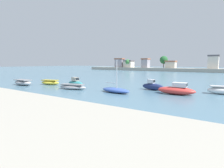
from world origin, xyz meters
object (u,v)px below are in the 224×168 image
Objects in this scene: moored_boat_4 at (115,90)px; mooring_buoy_1 at (179,87)px; moored_boat_2 at (76,83)px; moored_boat_5 at (153,86)px; moored_boat_6 at (176,90)px; mooring_buoy_0 at (148,85)px; moored_boat_1 at (50,82)px; moored_boat_3 at (73,87)px; moored_boat_0 at (23,82)px; moored_boat_7 at (223,90)px.

moored_boat_4 is 12.97m from mooring_buoy_1.
moored_boat_5 is at bearing 21.89° from moored_boat_2.
moored_boat_6 is 15.31× the size of mooring_buoy_0.
moored_boat_5 is 5.40m from mooring_buoy_0.
moored_boat_4 is at bearing -158.06° from moored_boat_6.
moored_boat_6 is (18.32, 1.44, 0.03)m from moored_boat_2.
moored_boat_3 is (8.60, -1.98, -0.04)m from moored_boat_1.
moored_boat_5 reaches higher than moored_boat_0.
moored_boat_3 is at bearing 7.11° from moored_boat_0.
moored_boat_2 is 19.22m from mooring_buoy_1.
moored_boat_0 is 25.07m from moored_boat_5.
moored_boat_4 is 6.59m from moored_boat_5.
moored_boat_0 is at bearing -163.84° from moored_boat_4.
moored_boat_1 is at bearing 151.79° from moored_boat_3.
moored_boat_1 is 1.05× the size of moored_boat_7.
moored_boat_3 is at bearing -138.12° from mooring_buoy_1.
moored_boat_2 reaches higher than moored_boat_7.
moored_boat_3 is at bearing -27.42° from moored_boat_1.
moored_boat_4 reaches higher than moored_boat_1.
moored_boat_4 is at bearing -5.40° from moored_boat_3.
moored_boat_7 is (33.21, 10.26, 0.03)m from moored_boat_0.
moored_boat_0 is 0.96× the size of moored_boat_3.
moored_boat_2 is 0.85× the size of moored_boat_3.
moored_boat_7 reaches higher than moored_boat_1.
moored_boat_6 is at bearing -155.54° from moored_boat_7.
moored_boat_2 is 14.49m from moored_boat_5.
moored_boat_4 is (10.45, -2.05, -0.22)m from moored_boat_2.
moored_boat_2 is at bearing -144.46° from mooring_buoy_0.
mooring_buoy_0 is (0.83, 10.11, -0.21)m from moored_boat_4.
moored_boat_1 reaches higher than mooring_buoy_1.
moored_boat_7 is (9.59, 1.84, -0.07)m from moored_boat_5.
moored_boat_6 is 7.93m from mooring_buoy_1.
moored_boat_0 reaches higher than moored_boat_3.
moored_boat_6 reaches higher than mooring_buoy_1.
moored_boat_7 is at bearing 7.34° from moored_boat_3.
mooring_buoy_0 is (8.48, 11.44, -0.25)m from moored_boat_3.
moored_boat_7 is at bearing -30.00° from mooring_buoy_1.
moored_boat_2 is at bearing 27.28° from moored_boat_0.
moored_boat_5 is (11.26, 6.84, 0.20)m from moored_boat_3.
moored_boat_5 reaches higher than mooring_buoy_1.
moored_boat_1 is at bearing -178.55° from moored_boat_7.
moored_boat_3 is 18.88m from mooring_buoy_1.
moored_boat_2 is (9.55, 4.96, 0.07)m from moored_boat_0.
moored_boat_4 is (7.65, 1.33, -0.04)m from moored_boat_3.
moored_boat_4 is 1.25× the size of moored_boat_7.
moored_boat_0 is 5.17m from moored_boat_1.
moored_boat_7 is at bearing -1.65° from moored_boat_1.
moored_boat_2 is 12.77× the size of mooring_buoy_0.
moored_boat_0 is at bearing -147.99° from mooring_buoy_0.
moored_boat_6 is at bearing -43.23° from mooring_buoy_0.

